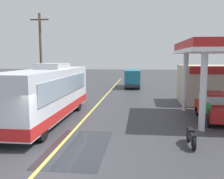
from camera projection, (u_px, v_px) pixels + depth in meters
name	position (u px, v px, depth m)	size (l,w,h in m)	color
ground	(109.00, 92.00, 29.57)	(120.00, 120.00, 0.00)	#38383D
lane_divider_stripe	(103.00, 99.00, 24.64)	(0.16, 50.00, 0.01)	#D8CC4C
wet_puddle_patch	(78.00, 147.00, 11.31)	(2.61, 5.10, 0.01)	#26282D
coach_bus_main	(48.00, 95.00, 15.85)	(2.60, 11.04, 3.69)	silver
car_at_pump	(215.00, 105.00, 15.98)	(1.70, 4.20, 1.82)	maroon
minibus_opposing_lane	(133.00, 77.00, 34.17)	(2.04, 6.13, 2.44)	teal
motorcycle_parked_forecourt	(191.00, 136.00, 11.45)	(0.55, 1.80, 0.92)	black
pedestrian_near_pump	(206.00, 112.00, 14.47)	(0.55, 0.22, 1.66)	#33333F
utility_pole_roadside	(41.00, 55.00, 24.26)	(1.80, 0.24, 8.31)	brown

